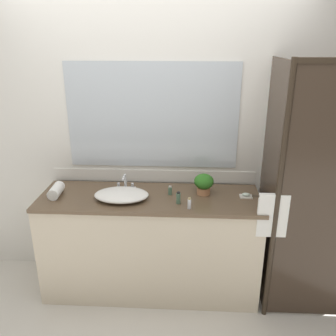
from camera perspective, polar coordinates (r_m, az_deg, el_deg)
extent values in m
plane|color=silver|center=(3.33, -2.72, -18.83)|extent=(8.00, 8.00, 0.00)
cube|color=silver|center=(3.04, -2.47, 4.98)|extent=(4.40, 0.05, 2.60)
cube|color=silver|center=(3.12, -2.43, -1.29)|extent=(1.80, 0.01, 0.11)
cube|color=silver|center=(2.96, -2.59, 8.44)|extent=(1.44, 0.01, 0.89)
cube|color=beige|center=(3.08, -2.84, -12.43)|extent=(1.80, 0.56, 0.87)
cube|color=brown|center=(2.86, -3.02, -4.93)|extent=(1.80, 0.58, 0.03)
cylinder|color=#2D2319|center=(2.63, 17.41, -5.45)|extent=(0.04, 0.04, 2.00)
cube|color=#382B21|center=(2.88, 16.12, -3.00)|extent=(0.01, 0.57, 1.96)
cylinder|color=#2D2319|center=(2.62, 17.03, -4.51)|extent=(0.32, 0.02, 0.02)
cube|color=white|center=(2.68, 16.70, -7.43)|extent=(0.22, 0.04, 0.34)
ellipsoid|color=white|center=(2.82, -7.61, -4.36)|extent=(0.43, 0.30, 0.07)
cube|color=silver|center=(2.99, -6.94, -3.32)|extent=(0.17, 0.04, 0.02)
cylinder|color=silver|center=(2.97, -6.99, -2.15)|extent=(0.02, 0.02, 0.11)
cylinder|color=silver|center=(2.90, -7.22, -1.50)|extent=(0.02, 0.11, 0.02)
cylinder|color=silver|center=(2.99, -8.10, -2.78)|extent=(0.02, 0.02, 0.04)
cylinder|color=silver|center=(2.97, -5.82, -2.84)|extent=(0.02, 0.02, 0.04)
cylinder|color=#B77A51|center=(2.90, 5.83, -3.68)|extent=(0.11, 0.11, 0.06)
ellipsoid|color=#2D6D20|center=(2.86, 5.89, -2.18)|extent=(0.16, 0.16, 0.12)
cube|color=silver|center=(2.90, 12.62, -4.56)|extent=(0.10, 0.07, 0.01)
ellipsoid|color=silver|center=(2.89, 12.64, -4.24)|extent=(0.07, 0.04, 0.02)
cylinder|color=silver|center=(2.64, 3.51, -5.88)|extent=(0.03, 0.03, 0.08)
cylinder|color=#9E895B|center=(2.62, 3.53, -5.01)|extent=(0.02, 0.02, 0.01)
cylinder|color=#4C7056|center=(2.71, 1.71, -4.99)|extent=(0.03, 0.03, 0.09)
cylinder|color=black|center=(2.69, 1.72, -4.06)|extent=(0.03, 0.03, 0.01)
cylinder|color=#4C7056|center=(2.87, 0.35, -3.78)|extent=(0.03, 0.03, 0.06)
cylinder|color=#B7B2A8|center=(2.85, 0.35, -3.08)|extent=(0.02, 0.02, 0.01)
cylinder|color=white|center=(2.98, -17.81, -3.54)|extent=(0.10, 0.20, 0.09)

